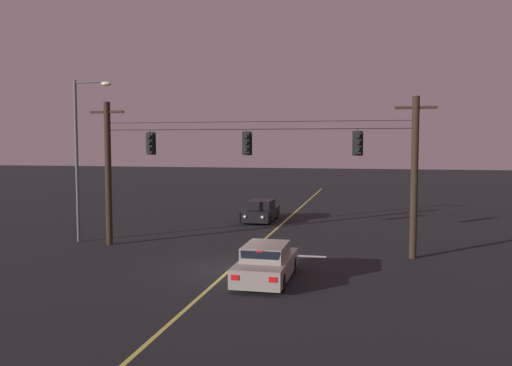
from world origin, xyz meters
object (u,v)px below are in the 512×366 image
(car_waiting_near_lane, at_px, (266,263))
(street_lamp_corner, at_px, (82,146))
(traffic_light_leftmost, at_px, (150,143))
(traffic_light_centre, at_px, (358,143))
(traffic_light_left_inner, at_px, (246,143))
(car_oncoming_lead, at_px, (261,211))

(car_waiting_near_lane, relative_size, street_lamp_corner, 0.52)
(street_lamp_corner, bearing_deg, car_waiting_near_lane, -27.04)
(car_waiting_near_lane, bearing_deg, street_lamp_corner, 152.96)
(traffic_light_leftmost, height_order, traffic_light_centre, same)
(traffic_light_centre, bearing_deg, car_waiting_near_lane, -121.65)
(traffic_light_centre, height_order, street_lamp_corner, street_lamp_corner)
(traffic_light_left_inner, relative_size, car_oncoming_lead, 0.28)
(traffic_light_centre, xyz_separation_m, car_waiting_near_lane, (-3.16, -5.12, -4.48))
(traffic_light_centre, xyz_separation_m, car_oncoming_lead, (-6.48, 9.64, -4.48))
(car_waiting_near_lane, xyz_separation_m, car_oncoming_lead, (-3.32, 14.76, -0.00))
(car_oncoming_lead, bearing_deg, traffic_light_leftmost, -110.15)
(car_waiting_near_lane, distance_m, street_lamp_corner, 12.88)
(traffic_light_left_inner, height_order, car_waiting_near_lane, traffic_light_left_inner)
(car_oncoming_lead, distance_m, street_lamp_corner, 12.67)
(car_oncoming_lead, bearing_deg, street_lamp_corner, -128.97)
(traffic_light_left_inner, distance_m, street_lamp_corner, 8.82)
(traffic_light_left_inner, height_order, street_lamp_corner, street_lamp_corner)
(traffic_light_leftmost, height_order, street_lamp_corner, street_lamp_corner)
(traffic_light_centre, bearing_deg, traffic_light_leftmost, 180.00)
(street_lamp_corner, bearing_deg, car_oncoming_lead, 51.03)
(traffic_light_leftmost, distance_m, street_lamp_corner, 3.97)
(traffic_light_leftmost, relative_size, traffic_light_left_inner, 1.00)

